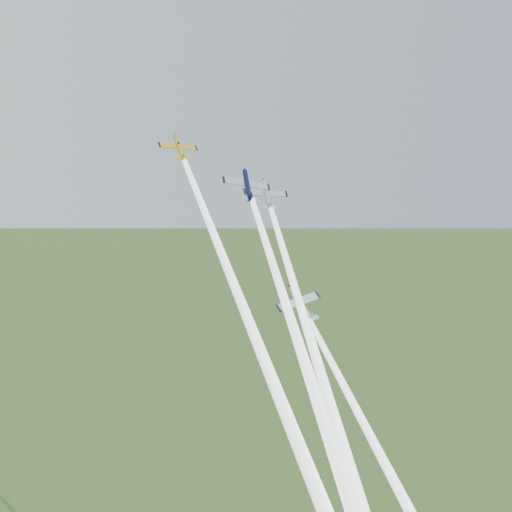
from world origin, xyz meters
name	(u,v)px	position (x,y,z in m)	size (l,w,h in m)	color
plane_yellow	(179,148)	(-7.57, 6.60, 110.00)	(7.22, 7.16, 1.13)	gold
smoke_trail_yellow	(257,342)	(-9.81, -20.90, 82.37)	(2.24, 2.24, 71.67)	white
plane_navy	(247,185)	(-0.19, -3.66, 103.72)	(8.50, 8.44, 1.33)	#0C1035
smoke_trail_navy	(307,368)	(-5.79, -27.22, 79.47)	(2.24, 2.24, 62.14)	white
plane_silver_right	(267,194)	(7.76, 2.10, 101.66)	(8.44, 8.37, 1.32)	#ACB2BB
smoke_trail_silver_right	(319,367)	(0.94, -21.68, 76.88)	(2.24, 2.24, 63.63)	white
plane_silver_low	(301,304)	(6.00, -10.66, 83.91)	(8.79, 8.72, 1.38)	silver
smoke_trail_silver_low	(406,504)	(6.24, -35.22, 59.31)	(2.24, 2.24, 63.12)	white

